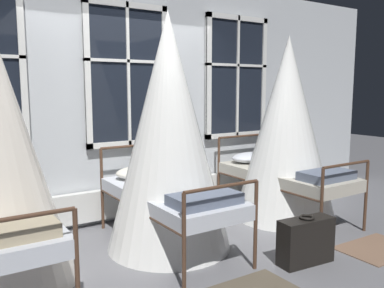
{
  "coord_description": "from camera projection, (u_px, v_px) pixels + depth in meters",
  "views": [
    {
      "loc": [
        -2.12,
        -3.48,
        1.67
      ],
      "look_at": [
        0.26,
        0.17,
        1.07
      ],
      "focal_mm": 38.26,
      "sensor_mm": 36.0,
      "label": 1
    }
  ],
  "objects": [
    {
      "name": "back_wall_with_windows",
      "position": [
        125.0,
        98.0,
        5.14
      ],
      "size": [
        9.08,
        0.1,
        3.07
      ],
      "primitive_type": "cube",
      "color": "silver",
      "rests_on": "ground"
    },
    {
      "name": "suitcase_dark",
      "position": [
        306.0,
        241.0,
        3.89
      ],
      "size": [
        0.58,
        0.26,
        0.47
      ],
      "rotation": [
        0.0,
        0.0,
        -0.09
      ],
      "color": "black",
      "rests_on": "ground"
    },
    {
      "name": "cot_third",
      "position": [
        286.0,
        131.0,
        5.2
      ],
      "size": [
        1.3,
        1.86,
        2.31
      ],
      "rotation": [
        0.0,
        0.0,
        1.57
      ],
      "color": "#4C3323",
      "rests_on": "ground"
    },
    {
      "name": "window_bank",
      "position": [
        129.0,
        132.0,
        5.1
      ],
      "size": [
        4.54,
        0.1,
        2.62
      ],
      "color": "black",
      "rests_on": "ground"
    },
    {
      "name": "rug_third",
      "position": [
        378.0,
        249.0,
        4.26
      ],
      "size": [
        0.81,
        0.58,
        0.01
      ],
      "primitive_type": "cube",
      "rotation": [
        0.0,
        0.0,
        -0.02
      ],
      "color": "brown",
      "rests_on": "ground"
    },
    {
      "name": "cot_second",
      "position": [
        169.0,
        136.0,
        4.19
      ],
      "size": [
        1.3,
        1.86,
        2.43
      ],
      "rotation": [
        0.0,
        0.0,
        1.57
      ],
      "color": "#4C3323",
      "rests_on": "ground"
    },
    {
      "name": "ground",
      "position": [
        180.0,
        249.0,
        4.26
      ],
      "size": [
        21.63,
        21.63,
        0.0
      ],
      "primitive_type": "plane",
      "color": "slate"
    }
  ]
}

